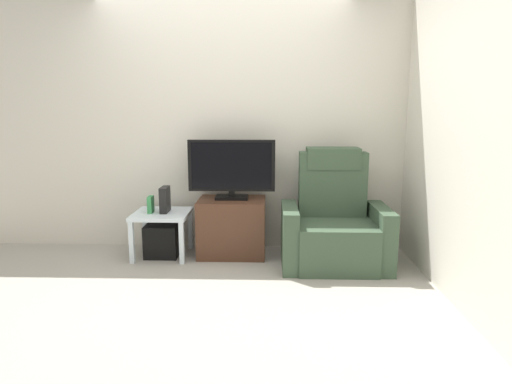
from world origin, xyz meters
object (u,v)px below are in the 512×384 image
(television, at_px, (232,168))
(side_table, at_px, (162,219))
(tv_stand, at_px, (232,227))
(recliner_armchair, at_px, (334,225))
(book_upright, at_px, (151,204))
(game_console, at_px, (165,200))
(subwoofer_box, at_px, (163,240))

(television, xyz_separation_m, side_table, (-0.69, -0.08, -0.50))
(tv_stand, distance_m, recliner_armchair, 1.01)
(tv_stand, distance_m, television, 0.59)
(book_upright, relative_size, game_console, 0.65)
(television, bearing_deg, game_console, -174.05)
(book_upright, bearing_deg, recliner_armchair, -4.88)
(television, relative_size, recliner_armchair, 0.79)
(subwoofer_box, bearing_deg, book_upright, -168.69)
(recliner_armchair, distance_m, book_upright, 1.78)
(television, xyz_separation_m, game_console, (-0.65, -0.07, -0.31))
(tv_stand, bearing_deg, book_upright, -174.28)
(television, distance_m, book_upright, 0.87)
(recliner_armchair, xyz_separation_m, subwoofer_box, (-1.67, 0.17, -0.21))
(book_upright, bearing_deg, tv_stand, 5.72)
(side_table, height_order, subwoofer_box, side_table)
(subwoofer_box, xyz_separation_m, book_upright, (-0.10, -0.02, 0.37))
(subwoofer_box, distance_m, book_upright, 0.38)
(book_upright, bearing_deg, subwoofer_box, 11.31)
(recliner_armchair, bearing_deg, television, 154.61)
(television, bearing_deg, recliner_armchair, -14.25)
(television, relative_size, side_table, 1.58)
(television, height_order, book_upright, television)
(side_table, relative_size, game_console, 2.15)
(recliner_armchair, height_order, book_upright, recliner_armchair)
(recliner_armchair, relative_size, game_console, 4.30)
(tv_stand, xyz_separation_m, recliner_armchair, (0.98, -0.23, 0.09))
(subwoofer_box, xyz_separation_m, game_console, (0.04, 0.01, 0.41))
(subwoofer_box, relative_size, book_upright, 1.96)
(game_console, bearing_deg, tv_stand, 4.28)
(tv_stand, height_order, game_console, game_console)
(subwoofer_box, distance_m, game_console, 0.41)
(side_table, distance_m, book_upright, 0.18)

